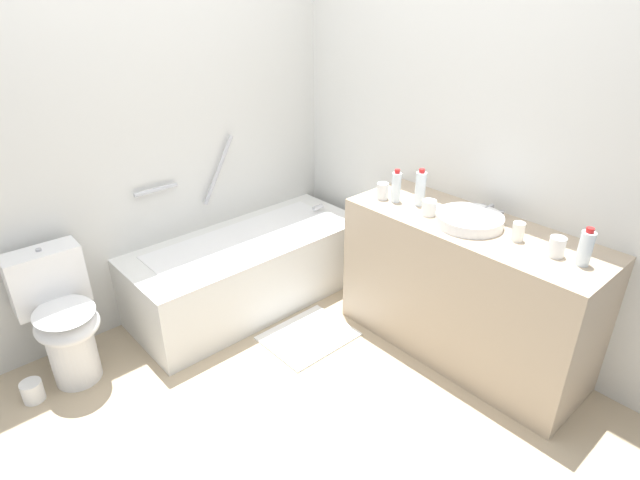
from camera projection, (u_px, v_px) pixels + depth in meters
name	position (u px, v px, depth m)	size (l,w,h in m)	color
ground_plane	(287.00, 412.00, 2.70)	(3.71, 3.71, 0.00)	tan
wall_back_tiled	(137.00, 135.00, 3.06)	(3.11, 0.10, 2.38)	silver
wall_right_mirror	(470.00, 139.00, 2.99)	(0.10, 3.03, 2.38)	silver
bathtub	(249.00, 267.00, 3.51)	(1.60, 0.66, 1.10)	silver
toilet	(62.00, 317.00, 2.79)	(0.39, 0.52, 0.75)	white
vanity_counter	(464.00, 290.00, 2.97)	(0.53, 1.44, 0.84)	tan
sink_basin	(469.00, 220.00, 2.76)	(0.36, 0.36, 0.06)	white
sink_faucet	(490.00, 210.00, 2.89)	(0.11, 0.15, 0.06)	#A2A2A7
water_bottle_0	(586.00, 248.00, 2.36)	(0.06, 0.06, 0.19)	silver
water_bottle_1	(396.00, 187.00, 3.03)	(0.06, 0.06, 0.20)	silver
water_bottle_2	(420.00, 188.00, 2.98)	(0.06, 0.06, 0.22)	silver
drinking_glass_0	(383.00, 191.00, 3.08)	(0.07, 0.07, 0.10)	white
drinking_glass_1	(557.00, 247.00, 2.45)	(0.08, 0.08, 0.10)	white
drinking_glass_2	(429.00, 208.00, 2.88)	(0.08, 0.08, 0.09)	white
drinking_glass_3	(518.00, 232.00, 2.60)	(0.06, 0.06, 0.10)	white
bath_mat	(308.00, 336.00, 3.26)	(0.53, 0.43, 0.01)	white
toilet_paper_roll	(33.00, 391.00, 2.75)	(0.11, 0.11, 0.12)	white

